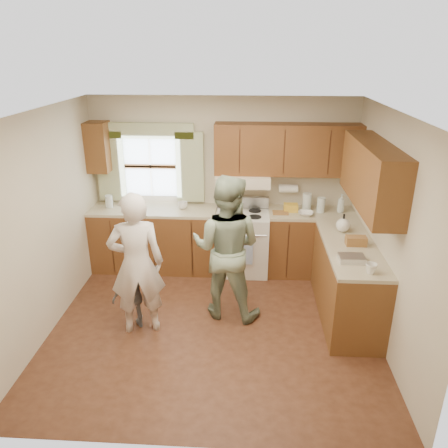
# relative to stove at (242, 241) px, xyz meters

# --- Properties ---
(room) EXTENTS (3.80, 3.80, 3.80)m
(room) POSITION_rel_stove_xyz_m (-0.30, -1.44, 0.78)
(room) COLOR #412214
(room) RESTS_ON ground
(kitchen_fixtures) EXTENTS (3.80, 2.25, 2.15)m
(kitchen_fixtures) POSITION_rel_stove_xyz_m (0.31, -0.36, 0.37)
(kitchen_fixtures) COLOR #43270E
(kitchen_fixtures) RESTS_ON ground
(stove) EXTENTS (0.76, 0.67, 1.07)m
(stove) POSITION_rel_stove_xyz_m (0.00, 0.00, 0.00)
(stove) COLOR silver
(stove) RESTS_ON ground
(woman_left) EXTENTS (0.69, 0.54, 1.69)m
(woman_left) POSITION_rel_stove_xyz_m (-1.15, -1.55, 0.38)
(woman_left) COLOR silver
(woman_left) RESTS_ON ground
(woman_right) EXTENTS (1.00, 0.85, 1.78)m
(woman_right) POSITION_rel_stove_xyz_m (-0.16, -1.15, 0.43)
(woman_right) COLOR #23402C
(woman_right) RESTS_ON ground
(child) EXTENTS (0.53, 0.43, 0.84)m
(child) POSITION_rel_stove_xyz_m (-1.23, -1.53, -0.05)
(child) COLOR slate
(child) RESTS_ON ground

